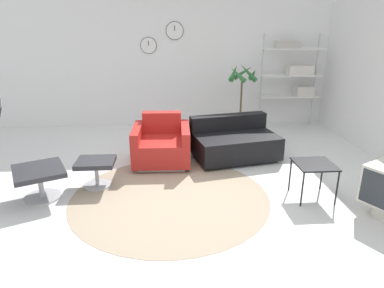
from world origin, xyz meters
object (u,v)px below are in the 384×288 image
object	(u,v)px
side_table	(314,167)
shelf_unit	(295,71)
lounge_chair	(2,143)
couch_low	(234,143)
potted_plant	(242,99)
ottoman	(96,167)
armchair_red	(162,146)

from	to	relation	value
side_table	shelf_unit	size ratio (longest dim) A/B	0.24
lounge_chair	couch_low	world-z (taller)	lounge_chair
potted_plant	ottoman	bearing A→B (deg)	-136.62
lounge_chair	potted_plant	size ratio (longest dim) A/B	0.97
couch_low	potted_plant	world-z (taller)	potted_plant
couch_low	ottoman	bearing A→B (deg)	11.79
ottoman	armchair_red	xyz separation A→B (m)	(0.84, 0.76, 0.00)
lounge_chair	side_table	size ratio (longest dim) A/B	2.93
lounge_chair	side_table	distance (m)	3.62
ottoman	shelf_unit	world-z (taller)	shelf_unit
side_table	potted_plant	xyz separation A→B (m)	(-0.32, 2.75, 0.26)
ottoman	shelf_unit	xyz separation A→B (m)	(3.51, 2.59, 0.87)
side_table	potted_plant	world-z (taller)	potted_plant
ottoman	shelf_unit	bearing A→B (deg)	36.46
ottoman	couch_low	bearing A→B (deg)	24.09
couch_low	side_table	xyz separation A→B (m)	(0.71, -1.40, 0.16)
ottoman	shelf_unit	size ratio (longest dim) A/B	0.26
lounge_chair	ottoman	bearing A→B (deg)	90.00
couch_low	shelf_unit	world-z (taller)	shelf_unit
couch_low	potted_plant	xyz separation A→B (m)	(0.39, 1.35, 0.41)
armchair_red	couch_low	distance (m)	1.15
potted_plant	side_table	bearing A→B (deg)	-83.34
ottoman	side_table	size ratio (longest dim) A/B	1.07
side_table	potted_plant	bearing A→B (deg)	96.66
shelf_unit	couch_low	bearing A→B (deg)	-131.76
side_table	potted_plant	size ratio (longest dim) A/B	0.33
couch_low	shelf_unit	bearing A→B (deg)	-144.05
potted_plant	shelf_unit	xyz separation A→B (m)	(1.14, 0.35, 0.48)
armchair_red	potted_plant	xyz separation A→B (m)	(1.53, 1.48, 0.38)
lounge_chair	shelf_unit	xyz separation A→B (m)	(4.42, 3.02, 0.37)
lounge_chair	couch_low	size ratio (longest dim) A/B	0.94
couch_low	shelf_unit	size ratio (longest dim) A/B	0.76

